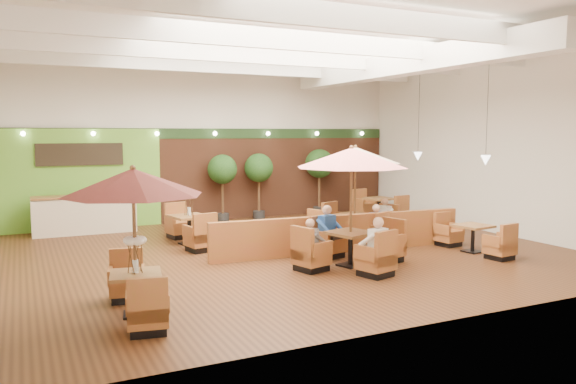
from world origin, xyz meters
TOP-DOWN VIEW (x-y plane):
  - room at (0.25, 1.22)m, footprint 14.04×14.00m
  - service_counter at (-4.40, 5.10)m, footprint 3.00×0.75m
  - booth_divider at (1.28, -0.65)m, footprint 7.02×0.65m
  - table_0 at (-4.46, -3.50)m, footprint 2.35×2.56m
  - table_1 at (0.68, -2.05)m, footprint 2.87×2.87m
  - table_2 at (2.34, 0.40)m, footprint 2.84×2.84m
  - table_3 at (-1.98, 2.06)m, footprint 1.07×2.84m
  - table_4 at (4.34, -2.12)m, footprint 0.90×2.47m
  - table_5 at (5.40, 3.58)m, footprint 0.99×2.68m
  - topiary_0 at (0.11, 5.30)m, footprint 1.01×1.01m
  - topiary_1 at (1.46, 5.30)m, footprint 1.01×1.01m
  - topiary_2 at (3.89, 5.30)m, footprint 1.07×1.07m
  - diner_0 at (0.68, -3.07)m, footprint 0.45×0.39m
  - diner_1 at (0.68, -1.03)m, footprint 0.46×0.41m
  - diner_2 at (-0.35, -2.05)m, footprint 0.37×0.40m
  - diner_3 at (2.34, -0.60)m, footprint 0.39×0.34m
  - diner_4 at (3.34, 0.40)m, footprint 0.37×0.40m

SIDE VIEW (x-z plane):
  - table_4 at x=4.34m, z-range -0.11..0.80m
  - table_5 at x=5.40m, z-range -0.12..0.86m
  - booth_divider at x=1.28m, z-range 0.00..0.97m
  - table_3 at x=-1.98m, z-range -0.29..1.30m
  - service_counter at x=-4.40m, z-range -0.01..1.17m
  - diner_4 at x=3.34m, z-range 0.37..1.09m
  - diner_2 at x=-0.35m, z-range 0.37..1.09m
  - diner_3 at x=2.34m, z-range 0.37..1.10m
  - diner_0 at x=0.68m, z-range 0.35..1.19m
  - diner_1 at x=0.68m, z-range 0.35..1.19m
  - topiary_0 at x=0.11m, z-range 0.57..2.92m
  - topiary_1 at x=1.46m, z-range 0.58..2.93m
  - topiary_2 at x=3.89m, z-range 0.61..3.08m
  - table_2 at x=2.34m, z-range 0.49..3.22m
  - table_1 at x=0.68m, z-range 0.49..3.28m
  - table_0 at x=-4.46m, z-range 0.65..3.20m
  - room at x=0.25m, z-range 0.87..6.39m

